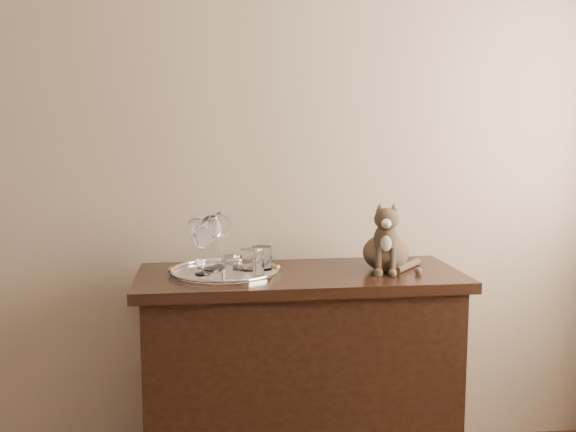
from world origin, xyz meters
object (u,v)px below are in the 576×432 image
wine_glass_a (198,243)px  wine_glass_c (202,250)px  wine_glass_d (212,242)px  tumbler_a (252,263)px  tumbler_b (232,268)px  cat (386,235)px  tray (225,273)px  sideboard (300,382)px  wine_glass_b (221,240)px  tumbler_c (262,258)px

wine_glass_a → wine_glass_c: size_ratio=1.15×
wine_glass_d → tumbler_a: size_ratio=2.15×
wine_glass_a → tumbler_b: 0.22m
wine_glass_a → tumbler_a: (0.19, -0.13, -0.05)m
cat → wine_glass_a: bearing=-168.7°
wine_glass_a → wine_glass_d: size_ratio=0.98×
tray → wine_glass_d: (-0.05, 0.03, 0.11)m
wine_glass_c → tray: bearing=21.1°
sideboard → cat: 0.65m
tray → wine_glass_a: bearing=155.1°
wine_glass_a → wine_glass_d: 0.05m
tray → wine_glass_c: wine_glass_c is taller
wine_glass_b → tumbler_a: wine_glass_b is taller
tumbler_b → cat: size_ratio=0.31×
wine_glass_b → tumbler_c: (0.15, -0.06, -0.06)m
wine_glass_a → tumbler_c: 0.24m
tray → cat: size_ratio=1.49×
wine_glass_d → tumbler_b: bearing=-67.3°
tumbler_c → wine_glass_d: bearing=175.2°
tray → wine_glass_a: wine_glass_a is taller
tray → tumbler_a: (0.09, -0.09, 0.05)m
wine_glass_a → tumbler_c: wine_glass_a is taller
wine_glass_b → wine_glass_d: (-0.04, -0.04, -0.00)m
tray → wine_glass_b: (-0.01, 0.08, 0.11)m
tray → tumbler_a: tumbler_a is taller
wine_glass_c → wine_glass_d: (0.03, 0.07, 0.02)m
sideboard → wine_glass_c: 0.63m
wine_glass_c → cat: size_ratio=0.66×
sideboard → tray: size_ratio=3.00×
wine_glass_d → cat: bearing=-4.2°
tumbler_c → cat: cat is taller
wine_glass_b → tumbler_b: 0.22m
wine_glass_d → tumbler_a: (0.14, -0.12, -0.06)m
wine_glass_a → tumbler_a: size_ratio=2.11×
cat → wine_glass_b: bearing=-172.2°
wine_glass_b → cat: (0.62, -0.09, 0.02)m
tumbler_b → cat: bearing=11.0°
tumbler_c → wine_glass_a: bearing=173.5°
sideboard → tray: 0.51m
sideboard → tumbler_a: size_ratio=12.44×
cat → tumbler_a: bearing=-155.6°
wine_glass_d → cat: size_ratio=0.77×
tray → tumbler_a: size_ratio=4.15×
tumbler_a → tray: bearing=136.7°
sideboard → wine_glass_d: size_ratio=5.78×
wine_glass_d → tray: bearing=-35.7°
tumbler_c → cat: 0.48m
sideboard → tumbler_b: bearing=-156.5°
cat → tumbler_b: bearing=-152.8°
sideboard → wine_glass_b: size_ratio=5.64×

